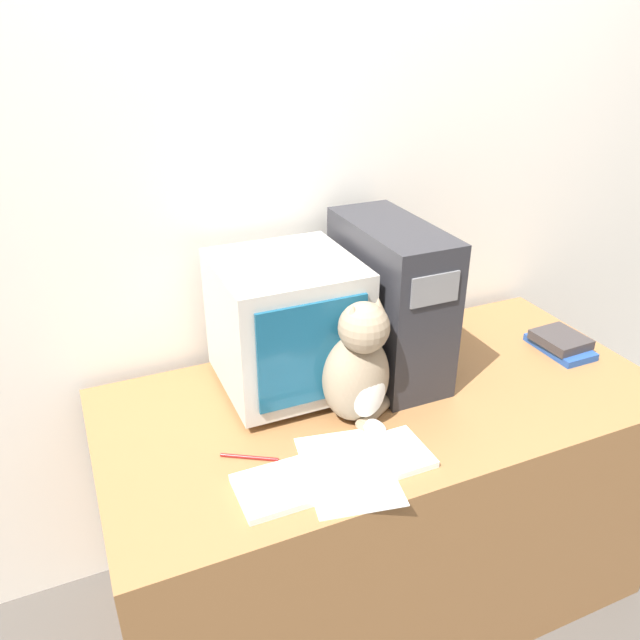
# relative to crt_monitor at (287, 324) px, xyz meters

# --- Properties ---
(wall_back) EXTENTS (7.00, 0.05, 2.50)m
(wall_back) POSITION_rel_crt_monitor_xyz_m (0.24, 0.29, 0.27)
(wall_back) COLOR silver
(wall_back) RESTS_ON ground_plane
(desk) EXTENTS (1.62, 0.78, 0.78)m
(desk) POSITION_rel_crt_monitor_xyz_m (0.24, -0.17, -0.59)
(desk) COLOR olive
(desk) RESTS_ON ground_plane
(crt_monitor) EXTENTS (0.38, 0.39, 0.39)m
(crt_monitor) POSITION_rel_crt_monitor_xyz_m (0.00, 0.00, 0.00)
(crt_monitor) COLOR #BCB7AD
(crt_monitor) RESTS_ON desk
(computer_tower) EXTENTS (0.20, 0.46, 0.46)m
(computer_tower) POSITION_rel_crt_monitor_xyz_m (0.32, -0.02, 0.03)
(computer_tower) COLOR #28282D
(computer_tower) RESTS_ON desk
(keyboard) EXTENTS (0.49, 0.16, 0.02)m
(keyboard) POSITION_rel_crt_monitor_xyz_m (-0.04, -0.41, -0.19)
(keyboard) COLOR silver
(keyboard) RESTS_ON desk
(cat) EXTENTS (0.30, 0.22, 0.36)m
(cat) POSITION_rel_crt_monitor_xyz_m (0.11, -0.23, -0.05)
(cat) COLOR gray
(cat) RESTS_ON desk
(book_stack) EXTENTS (0.14, 0.21, 0.05)m
(book_stack) POSITION_rel_crt_monitor_xyz_m (0.89, -0.16, -0.18)
(book_stack) COLOR #234793
(book_stack) RESTS_ON desk
(pen) EXTENTS (0.13, 0.08, 0.01)m
(pen) POSITION_rel_crt_monitor_xyz_m (-0.21, -0.27, -0.20)
(pen) COLOR maroon
(pen) RESTS_ON desk
(paper_sheet) EXTENTS (0.26, 0.33, 0.00)m
(paper_sheet) POSITION_rel_crt_monitor_xyz_m (-0.00, -0.41, -0.20)
(paper_sheet) COLOR white
(paper_sheet) RESTS_ON desk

